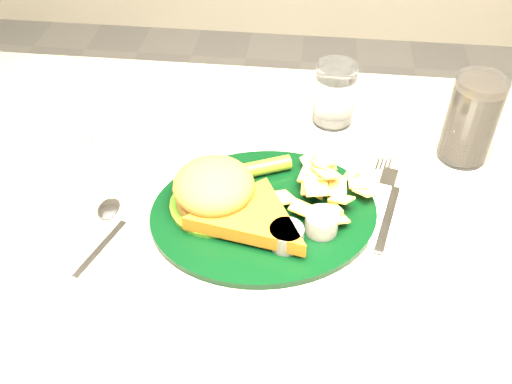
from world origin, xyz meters
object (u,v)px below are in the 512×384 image
at_px(table, 258,368).
at_px(dinner_plate, 264,196).
at_px(water_glass, 335,94).
at_px(fork_napkin, 387,213).
at_px(cola_glass, 471,120).

height_order(table, dinner_plate, dinner_plate).
height_order(water_glass, fork_napkin, water_glass).
relative_size(dinner_plate, fork_napkin, 1.82).
distance_m(table, dinner_plate, 0.41).
xyz_separation_m(water_glass, fork_napkin, (0.08, -0.21, -0.05)).
relative_size(table, dinner_plate, 3.92).
xyz_separation_m(table, dinner_plate, (0.01, 0.01, 0.41)).
relative_size(table, fork_napkin, 7.13).
xyz_separation_m(dinner_plate, cola_glass, (0.28, 0.16, 0.03)).
bearing_deg(fork_napkin, cola_glass, 64.15).
relative_size(water_glass, cola_glass, 0.76).
distance_m(dinner_plate, fork_napkin, 0.17).
bearing_deg(dinner_plate, water_glass, 54.74).
xyz_separation_m(table, cola_glass, (0.29, 0.17, 0.44)).
bearing_deg(cola_glass, table, -149.16).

